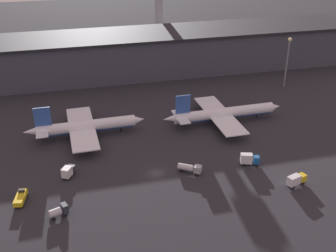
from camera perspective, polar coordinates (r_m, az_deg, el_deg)
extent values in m
plane|color=#26262B|center=(128.98, -1.61, -6.40)|extent=(600.00, 600.00, 0.00)
cube|color=#3D424C|center=(206.24, -7.32, 9.35)|extent=(241.98, 29.97, 18.49)
cube|color=black|center=(203.52, -7.48, 11.99)|extent=(241.98, 31.97, 1.20)
cylinder|color=white|center=(150.78, -10.96, 0.02)|extent=(34.43, 4.67, 4.02)
cylinder|color=#2D519E|center=(151.09, -10.94, -0.22)|extent=(32.70, 4.03, 3.42)
cone|color=white|center=(152.79, -4.11, 0.85)|extent=(4.90, 3.91, 3.82)
cone|color=white|center=(150.88, -17.99, -0.73)|extent=(6.10, 3.53, 3.42)
cube|color=#2D519E|center=(148.44, -16.67, 1.20)|extent=(5.64, 0.51, 6.76)
cube|color=white|center=(150.52, -16.70, -0.47)|extent=(4.25, 12.35, 0.24)
cube|color=white|center=(150.93, -11.59, -0.23)|extent=(9.49, 34.26, 0.36)
cylinder|color=gray|center=(160.13, -11.48, 0.89)|extent=(4.47, 2.30, 2.21)
cylinder|color=gray|center=(143.16, -10.80, -2.35)|extent=(4.47, 2.30, 2.21)
cylinder|color=black|center=(153.16, -6.40, -0.41)|extent=(0.50, 0.50, 1.81)
cylinder|color=black|center=(153.45, -11.56, -0.77)|extent=(0.50, 0.50, 1.81)
cylinder|color=black|center=(150.60, -11.45, -1.32)|extent=(0.50, 0.50, 1.81)
cylinder|color=white|center=(159.28, 7.66, 1.77)|extent=(39.05, 4.68, 3.95)
cylinder|color=#2D519E|center=(159.57, 7.64, 1.55)|extent=(37.09, 4.05, 3.35)
cone|color=white|center=(167.97, 14.19, 2.53)|extent=(4.80, 3.84, 3.75)
cone|color=white|center=(152.74, 0.41, 1.00)|extent=(5.98, 3.46, 3.35)
cube|color=#2D519E|center=(151.74, 2.05, 2.95)|extent=(5.53, 0.50, 6.94)
cube|color=white|center=(153.57, 1.74, 1.26)|extent=(4.18, 12.43, 0.24)
cube|color=white|center=(158.79, 6.99, 1.53)|extent=(9.32, 34.49, 0.36)
cylinder|color=gray|center=(167.81, 6.13, 2.53)|extent=(4.38, 2.25, 2.17)
cylinder|color=gray|center=(151.93, 8.71, -0.38)|extent=(4.38, 2.25, 2.17)
cylinder|color=black|center=(165.96, 11.95, 1.39)|extent=(0.50, 0.50, 1.78)
cylinder|color=black|center=(161.12, 6.74, 1.01)|extent=(0.50, 0.50, 1.78)
cylinder|color=black|center=(158.51, 7.16, 0.52)|extent=(0.50, 0.50, 1.78)
cube|color=gold|center=(129.89, 17.68, -6.66)|extent=(2.49, 2.62, 2.05)
cube|color=silver|center=(127.38, 16.69, -7.04)|extent=(4.43, 3.28, 2.73)
cylinder|color=black|center=(130.85, 17.29, -7.01)|extent=(1.02, 0.79, 0.90)
cylinder|color=black|center=(130.06, 17.81, -7.32)|extent=(1.02, 0.79, 0.90)
cylinder|color=black|center=(128.13, 16.08, -7.61)|extent=(1.02, 0.79, 0.90)
cylinder|color=black|center=(127.32, 16.60, -7.93)|extent=(1.02, 0.79, 0.90)
cube|color=#9EA3A8|center=(127.83, 4.06, -5.85)|extent=(2.91, 2.93, 2.12)
cylinder|color=#B7B7BC|center=(128.75, 2.38, -5.59)|extent=(4.91, 4.15, 1.92)
cylinder|color=black|center=(129.27, 4.01, -6.14)|extent=(1.04, 0.94, 0.90)
cylinder|color=black|center=(127.97, 3.81, -6.51)|extent=(1.04, 0.94, 0.90)
cylinder|color=black|center=(130.34, 1.98, -5.77)|extent=(1.04, 0.94, 0.90)
cylinder|color=black|center=(129.06, 1.77, -6.14)|extent=(1.04, 0.94, 0.90)
cube|color=#195199|center=(134.71, 11.88, -4.50)|extent=(2.26, 2.44, 2.35)
cube|color=silver|center=(134.03, 10.57, -4.34)|extent=(4.03, 2.99, 3.14)
cylinder|color=black|center=(136.07, 11.70, -4.85)|extent=(1.01, 0.75, 0.90)
cylinder|color=black|center=(134.79, 11.79, -5.19)|extent=(1.01, 0.75, 0.90)
cylinder|color=black|center=(135.51, 10.15, -4.84)|extent=(1.01, 0.75, 0.90)
cylinder|color=black|center=(134.23, 10.22, -5.18)|extent=(1.01, 0.75, 0.90)
cube|color=#282D38|center=(131.17, -12.95, -5.61)|extent=(2.73, 2.45, 2.14)
cube|color=silver|center=(129.07, -13.53, -6.08)|extent=(3.54, 3.80, 2.85)
cylinder|color=black|center=(132.16, -13.25, -6.07)|extent=(0.95, 1.07, 0.90)
cylinder|color=black|center=(131.39, -12.60, -6.20)|extent=(0.95, 1.07, 0.90)
cylinder|color=black|center=(129.92, -13.92, -6.78)|extent=(0.95, 1.07, 0.90)
cylinder|color=black|center=(129.14, -13.25, -6.92)|extent=(0.95, 1.07, 0.90)
cube|color=gold|center=(123.18, -19.35, -9.16)|extent=(3.61, 7.03, 1.37)
cube|color=black|center=(123.89, -19.24, -8.30)|extent=(1.78, 1.00, 0.80)
cylinder|color=black|center=(125.64, -19.45, -8.93)|extent=(0.76, 1.00, 0.90)
cylinder|color=black|center=(125.15, -18.65, -8.95)|extent=(0.76, 1.00, 0.90)
cylinder|color=black|center=(122.33, -19.94, -10.10)|extent=(0.76, 1.00, 0.90)
cylinder|color=black|center=(121.82, -19.12, -10.12)|extent=(0.76, 1.00, 0.90)
cube|color=#282D38|center=(115.08, -13.85, -10.76)|extent=(2.09, 2.63, 2.53)
cylinder|color=#B7B7BC|center=(114.62, -15.04, -11.25)|extent=(3.59, 3.00, 2.06)
cylinder|color=black|center=(116.61, -14.02, -11.17)|extent=(1.04, 0.85, 0.90)
cylinder|color=black|center=(115.31, -13.69, -11.62)|extent=(1.04, 0.85, 0.90)
cylinder|color=black|center=(115.90, -15.49, -11.65)|extent=(1.04, 0.85, 0.90)
cylinder|color=black|center=(114.59, -15.18, -12.11)|extent=(1.04, 0.85, 0.90)
cylinder|color=slate|center=(196.58, 15.78, 8.07)|extent=(0.70, 0.70, 21.13)
sphere|color=beige|center=(193.44, 16.20, 11.19)|extent=(1.80, 1.80, 1.80)
cylinder|color=#99999E|center=(246.88, -1.23, 14.75)|extent=(4.40, 4.40, 37.41)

